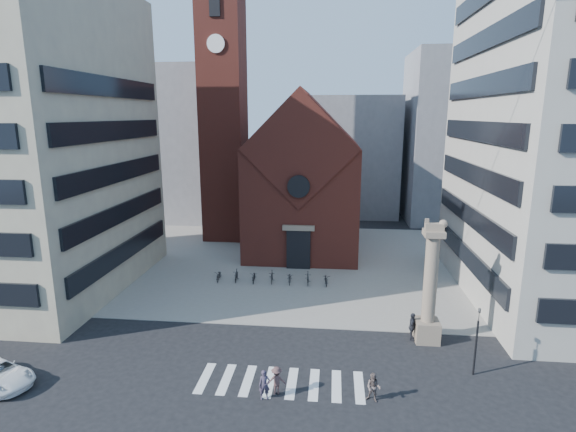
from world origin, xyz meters
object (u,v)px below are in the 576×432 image
Objects in this scene: pedestrian_2 at (412,327)px; pedestrian_0 at (264,385)px; lion_column at (430,294)px; pedestrian_1 at (374,387)px; traffic_light at (476,340)px; scooter_0 at (219,275)px.

pedestrian_0 is at bearing 142.51° from pedestrian_2.
pedestrian_2 is (-1.01, 0.00, -2.47)m from lion_column.
lion_column reaches higher than pedestrian_0.
pedestrian_1 is at bearing 168.67° from pedestrian_2.
scooter_0 is (-19.17, 13.75, -1.74)m from traffic_light.
scooter_0 is at bearing 144.36° from traffic_light.
pedestrian_2 reaches higher than pedestrian_0.
traffic_light is 2.18× the size of pedestrian_2.
traffic_light is at bearing 47.54° from pedestrian_1.
pedestrian_1 is at bearing -120.40° from lion_column.
pedestrian_0 reaches higher than pedestrian_1.
traffic_light is 5.17m from pedestrian_2.
lion_column is 4.62m from traffic_light.
lion_column reaches higher than traffic_light.
pedestrian_2 is (9.16, 7.62, 0.14)m from pedestrian_0.
lion_column is 2.67m from pedestrian_2.
pedestrian_0 is (-12.16, -3.62, -1.44)m from traffic_light.
traffic_light is at bearing -63.54° from lion_column.
lion_column is 4.40× the size of pedestrian_2.
lion_column is 5.26× the size of pedestrian_1.
pedestrian_2 is (-3.00, 4.00, -1.30)m from traffic_light.
pedestrian_2 reaches higher than pedestrian_1.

